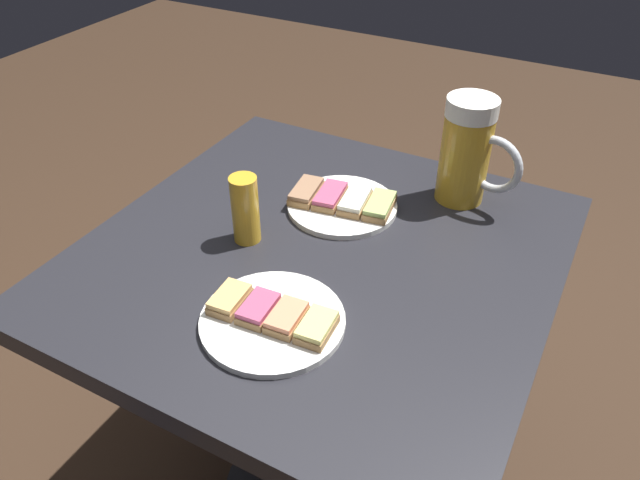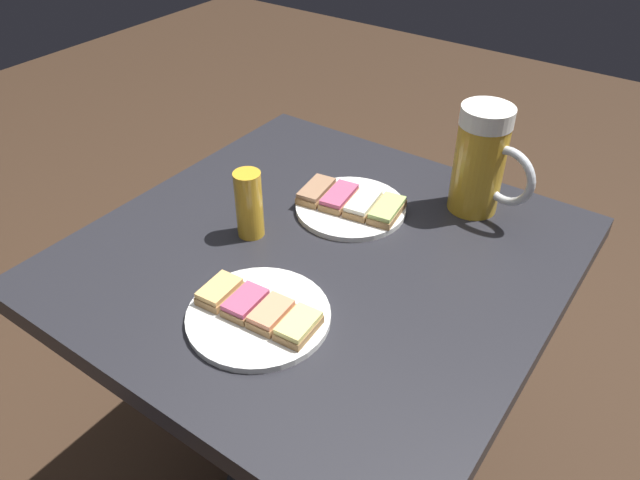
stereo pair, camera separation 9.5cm
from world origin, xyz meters
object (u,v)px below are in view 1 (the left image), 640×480
at_px(beer_mug, 468,152).
at_px(beer_glass_small, 245,209).
at_px(plate_near, 272,318).
at_px(plate_far, 342,203).

height_order(beer_mug, beer_glass_small, beer_mug).
bearing_deg(plate_near, beer_mug, 73.15).
relative_size(plate_far, beer_glass_small, 1.67).
distance_m(plate_far, beer_mug, 0.23).
bearing_deg(plate_near, plate_far, 98.22).
height_order(plate_near, beer_glass_small, beer_glass_small).
bearing_deg(plate_far, plate_near, -81.78).
xyz_separation_m(plate_near, plate_far, (-0.04, 0.30, 0.00)).
height_order(plate_near, beer_mug, beer_mug).
xyz_separation_m(plate_far, beer_mug, (0.17, 0.13, 0.08)).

